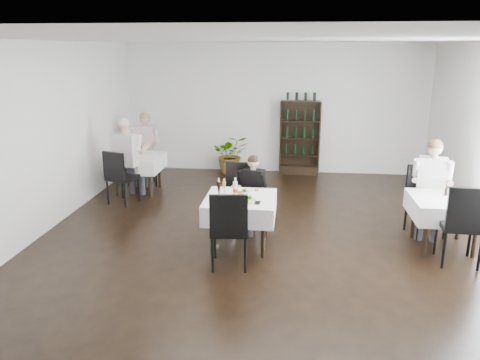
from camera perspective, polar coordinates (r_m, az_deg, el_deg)
name	(u,v)px	position (r m, az deg, el deg)	size (l,w,h in m)	color
room_shell	(261,149)	(6.66, 2.63, 3.76)	(9.00, 9.00, 9.00)	black
wine_shelf	(300,138)	(11.00, 7.29, 5.05)	(0.90, 0.28, 1.75)	black
main_table	(240,207)	(6.92, 0.06, -3.31)	(1.03, 1.03, 0.77)	black
left_table	(138,163)	(9.79, -12.36, 2.09)	(0.98, 0.98, 0.77)	black
right_table	(445,208)	(7.52, 23.74, -3.14)	(0.98, 0.98, 0.77)	black
potted_tree	(231,154)	(11.06, -1.13, 3.17)	(0.82, 0.71, 0.91)	#28531C
main_chair_far	(241,192)	(7.59, 0.09, -1.53)	(0.53, 0.53, 1.09)	black
main_chair_near	(229,225)	(6.23, -1.33, -5.54)	(0.54, 0.55, 1.09)	black
left_chair_far	(145,159)	(10.32, -11.55, 2.50)	(0.59, 0.59, 0.98)	black
left_chair_near	(119,174)	(9.08, -14.52, 0.71)	(0.61, 0.62, 1.05)	black
right_chair_far	(425,195)	(7.99, 21.57, -1.75)	(0.60, 0.61, 1.10)	black
right_chair_near	(463,220)	(6.98, 25.52, -4.45)	(0.55, 0.56, 1.15)	black
diner_main	(252,188)	(7.49, 1.43, -0.94)	(0.53, 0.57, 1.25)	#404047
diner_left_far	(145,143)	(10.34, -11.53, 4.47)	(0.59, 0.59, 1.56)	#404047
diner_left_near	(127,152)	(9.29, -13.58, 3.33)	(0.65, 0.67, 1.63)	#404047
diner_right_far	(432,181)	(7.88, 22.32, -0.07)	(0.64, 0.67, 1.54)	#404047
plate_far	(241,193)	(7.04, 0.18, -1.56)	(0.22, 0.22, 0.07)	white
plate_near	(246,200)	(6.69, 0.72, -2.48)	(0.27, 0.27, 0.08)	white
pilsner_dark	(219,189)	(6.85, -2.59, -1.15)	(0.07, 0.07, 0.30)	black
pilsner_lager	(224,188)	(6.96, -1.94, -1.02)	(0.06, 0.06, 0.26)	gold
coke_bottle	(235,189)	(6.88, -0.59, -1.11)	(0.07, 0.07, 0.29)	silver
napkin_cutlery	(253,202)	(6.64, 1.63, -2.74)	(0.20, 0.21, 0.02)	black
pepper_mill	(446,192)	(7.59, 23.84, -1.33)	(0.05, 0.05, 0.11)	black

